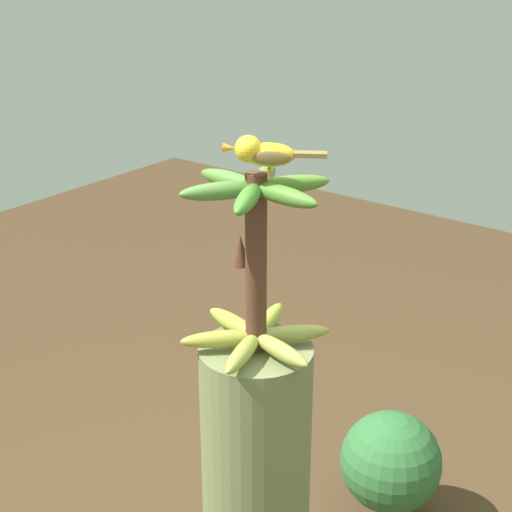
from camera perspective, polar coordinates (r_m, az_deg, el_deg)
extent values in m
cylinder|color=#4C2D1E|center=(1.46, 0.00, -0.64)|extent=(0.04, 0.04, 0.35)
ellipsoid|color=#959441|center=(1.48, 1.69, -6.76)|extent=(0.07, 0.16, 0.03)
ellipsoid|color=olive|center=(1.54, 2.52, -5.59)|extent=(0.14, 0.13, 0.03)
ellipsoid|color=#95A238|center=(1.58, 0.87, -4.69)|extent=(0.16, 0.08, 0.03)
ellipsoid|color=#8FA732|center=(1.57, -1.58, -4.87)|extent=(0.07, 0.16, 0.03)
ellipsoid|color=olive|center=(1.52, -2.55, -5.98)|extent=(0.14, 0.13, 0.03)
ellipsoid|color=#90A13E|center=(1.47, -0.94, -6.97)|extent=(0.16, 0.08, 0.03)
ellipsoid|color=#4F7029|center=(1.47, 0.54, 5.67)|extent=(0.15, 0.09, 0.03)
ellipsoid|color=#47752D|center=(1.45, -1.80, 5.45)|extent=(0.05, 0.16, 0.03)
ellipsoid|color=#4A7534|center=(1.39, -2.44, 4.72)|extent=(0.15, 0.12, 0.03)
ellipsoid|color=#3F7D2A|center=(1.35, -0.59, 4.17)|extent=(0.15, 0.09, 0.03)
ellipsoid|color=#477729|center=(1.37, 1.91, 4.41)|extent=(0.05, 0.16, 0.03)
ellipsoid|color=#4F7F28|center=(1.43, 2.39, 5.17)|extent=(0.15, 0.12, 0.03)
cone|color=#4C2D1E|center=(1.47, -1.24, 0.37)|extent=(0.04, 0.04, 0.06)
cylinder|color=#C68933|center=(1.39, 1.00, 6.26)|extent=(0.01, 0.00, 0.02)
cylinder|color=#C68933|center=(1.37, 0.93, 5.98)|extent=(0.01, 0.01, 0.02)
ellipsoid|color=gold|center=(1.37, 0.97, 7.31)|extent=(0.08, 0.10, 0.04)
ellipsoid|color=brown|center=(1.39, 1.22, 7.52)|extent=(0.04, 0.06, 0.02)
ellipsoid|color=brown|center=(1.35, 1.10, 7.08)|extent=(0.04, 0.06, 0.02)
cube|color=brown|center=(1.37, 3.95, 7.31)|extent=(0.05, 0.06, 0.01)
sphere|color=gold|center=(1.37, -0.72, 7.76)|extent=(0.05, 0.05, 0.05)
sphere|color=black|center=(1.36, -1.04, 7.72)|extent=(0.01, 0.01, 0.01)
cone|color=orange|center=(1.38, -1.93, 7.79)|extent=(0.03, 0.03, 0.02)
cylinder|color=brown|center=(2.93, 9.42, -17.32)|extent=(0.03, 0.03, 0.13)
sphere|color=#2D6633|center=(2.81, 9.67, -14.38)|extent=(0.35, 0.35, 0.35)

